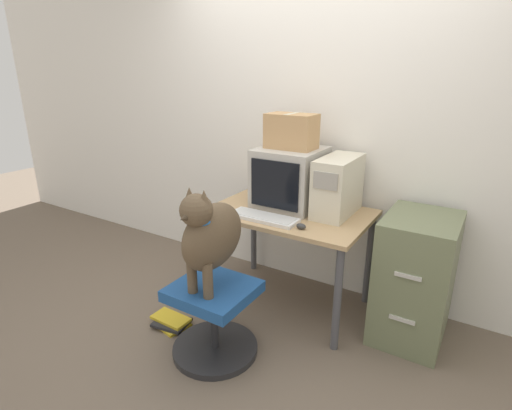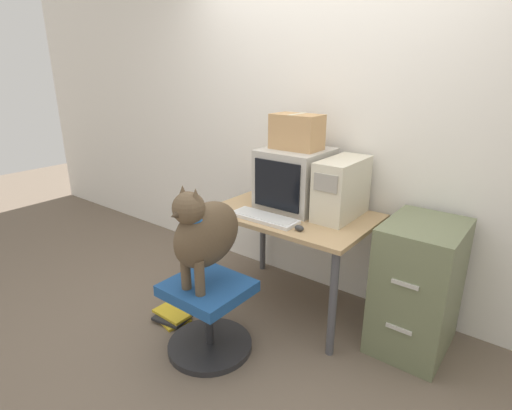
{
  "view_description": "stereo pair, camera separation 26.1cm",
  "coord_description": "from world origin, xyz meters",
  "px_view_note": "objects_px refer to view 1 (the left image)",
  "views": [
    {
      "loc": [
        1.21,
        -2.03,
        1.71
      ],
      "look_at": [
        -0.09,
        0.07,
        0.86
      ],
      "focal_mm": 28.0,
      "sensor_mm": 36.0,
      "label": 1
    },
    {
      "loc": [
        1.42,
        -1.88,
        1.71
      ],
      "look_at": [
        -0.09,
        0.07,
        0.86
      ],
      "focal_mm": 28.0,
      "sensor_mm": 36.0,
      "label": 2
    }
  ],
  "objects_px": {
    "keyboard": "(264,217)",
    "book_stack_floor": "(172,322)",
    "pc_tower": "(338,186)",
    "filing_cabinet": "(415,278)",
    "crt_monitor": "(290,177)",
    "dog": "(210,234)",
    "office_chair": "(214,317)",
    "cardboard_box": "(291,131)"
  },
  "relations": [
    {
      "from": "keyboard",
      "to": "cardboard_box",
      "type": "relative_size",
      "value": 1.39
    },
    {
      "from": "filing_cabinet",
      "to": "cardboard_box",
      "type": "height_order",
      "value": "cardboard_box"
    },
    {
      "from": "crt_monitor",
      "to": "keyboard",
      "type": "xyz_separation_m",
      "value": [
        -0.01,
        -0.35,
        -0.2
      ]
    },
    {
      "from": "dog",
      "to": "pc_tower",
      "type": "bearing_deg",
      "value": 64.49
    },
    {
      "from": "pc_tower",
      "to": "dog",
      "type": "xyz_separation_m",
      "value": [
        -0.42,
        -0.88,
        -0.13
      ]
    },
    {
      "from": "office_chair",
      "to": "cardboard_box",
      "type": "bearing_deg",
      "value": 86.15
    },
    {
      "from": "office_chair",
      "to": "book_stack_floor",
      "type": "bearing_deg",
      "value": 173.2
    },
    {
      "from": "pc_tower",
      "to": "book_stack_floor",
      "type": "xyz_separation_m",
      "value": [
        -0.84,
        -0.83,
        -0.91
      ]
    },
    {
      "from": "filing_cabinet",
      "to": "office_chair",
      "type": "bearing_deg",
      "value": -140.08
    },
    {
      "from": "pc_tower",
      "to": "crt_monitor",
      "type": "bearing_deg",
      "value": -177.76
    },
    {
      "from": "crt_monitor",
      "to": "office_chair",
      "type": "bearing_deg",
      "value": -93.86
    },
    {
      "from": "keyboard",
      "to": "dog",
      "type": "relative_size",
      "value": 0.75
    },
    {
      "from": "cardboard_box",
      "to": "book_stack_floor",
      "type": "relative_size",
      "value": 1.23
    },
    {
      "from": "filing_cabinet",
      "to": "pc_tower",
      "type": "bearing_deg",
      "value": 175.83
    },
    {
      "from": "crt_monitor",
      "to": "cardboard_box",
      "type": "xyz_separation_m",
      "value": [
        0.0,
        0.0,
        0.33
      ]
    },
    {
      "from": "dog",
      "to": "keyboard",
      "type": "bearing_deg",
      "value": 84.85
    },
    {
      "from": "crt_monitor",
      "to": "office_chair",
      "type": "distance_m",
      "value": 1.12
    },
    {
      "from": "crt_monitor",
      "to": "keyboard",
      "type": "distance_m",
      "value": 0.4
    },
    {
      "from": "pc_tower",
      "to": "filing_cabinet",
      "type": "height_order",
      "value": "pc_tower"
    },
    {
      "from": "crt_monitor",
      "to": "book_stack_floor",
      "type": "height_order",
      "value": "crt_monitor"
    },
    {
      "from": "book_stack_floor",
      "to": "office_chair",
      "type": "bearing_deg",
      "value": -6.8
    },
    {
      "from": "cardboard_box",
      "to": "book_stack_floor",
      "type": "bearing_deg",
      "value": -120.44
    },
    {
      "from": "pc_tower",
      "to": "office_chair",
      "type": "distance_m",
      "value": 1.2
    },
    {
      "from": "book_stack_floor",
      "to": "cardboard_box",
      "type": "bearing_deg",
      "value": 59.56
    },
    {
      "from": "filing_cabinet",
      "to": "keyboard",
      "type": "bearing_deg",
      "value": -161.22
    },
    {
      "from": "dog",
      "to": "office_chair",
      "type": "bearing_deg",
      "value": 90.0
    },
    {
      "from": "crt_monitor",
      "to": "dog",
      "type": "xyz_separation_m",
      "value": [
        -0.06,
        -0.87,
        -0.14
      ]
    },
    {
      "from": "office_chair",
      "to": "dog",
      "type": "distance_m",
      "value": 0.56
    },
    {
      "from": "keyboard",
      "to": "cardboard_box",
      "type": "bearing_deg",
      "value": 88.12
    },
    {
      "from": "crt_monitor",
      "to": "filing_cabinet",
      "type": "relative_size",
      "value": 0.55
    },
    {
      "from": "office_chair",
      "to": "filing_cabinet",
      "type": "relative_size",
      "value": 0.64
    },
    {
      "from": "office_chair",
      "to": "cardboard_box",
      "type": "xyz_separation_m",
      "value": [
        0.06,
        0.87,
        1.04
      ]
    },
    {
      "from": "book_stack_floor",
      "to": "crt_monitor",
      "type": "bearing_deg",
      "value": 59.44
    },
    {
      "from": "keyboard",
      "to": "filing_cabinet",
      "type": "distance_m",
      "value": 1.06
    },
    {
      "from": "dog",
      "to": "book_stack_floor",
      "type": "height_order",
      "value": "dog"
    },
    {
      "from": "pc_tower",
      "to": "office_chair",
      "type": "height_order",
      "value": "pc_tower"
    },
    {
      "from": "filing_cabinet",
      "to": "dog",
      "type": "bearing_deg",
      "value": -139.89
    },
    {
      "from": "keyboard",
      "to": "book_stack_floor",
      "type": "height_order",
      "value": "keyboard"
    },
    {
      "from": "crt_monitor",
      "to": "filing_cabinet",
      "type": "height_order",
      "value": "crt_monitor"
    },
    {
      "from": "crt_monitor",
      "to": "dog",
      "type": "relative_size",
      "value": 0.73
    },
    {
      "from": "office_chair",
      "to": "dog",
      "type": "xyz_separation_m",
      "value": [
        -0.0,
        -0.01,
        0.56
      ]
    },
    {
      "from": "crt_monitor",
      "to": "filing_cabinet",
      "type": "xyz_separation_m",
      "value": [
        0.94,
        -0.03,
        -0.54
      ]
    }
  ]
}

